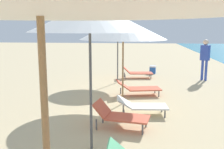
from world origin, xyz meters
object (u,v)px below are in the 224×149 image
object	(u,v)px
lounger_fourth_shoreside	(138,88)
cooler_box	(153,69)
lounger_farthest_shoreside	(136,72)
lounger_fourth_inland	(142,105)
person_walking_near	(205,55)
umbrella_third	(90,18)
umbrella_farthest	(118,29)
umbrella_fourth	(123,29)
lounger_third_shoreside	(120,115)

from	to	relation	value
lounger_fourth_shoreside	cooler_box	world-z (taller)	lounger_fourth_shoreside
lounger_farthest_shoreside	cooler_box	xyz separation A→B (m)	(0.82, 1.32, -0.08)
lounger_fourth_inland	person_walking_near	world-z (taller)	person_walking_near
umbrella_third	umbrella_farthest	xyz separation A→B (m)	(0.04, 6.21, -0.22)
umbrella_farthest	cooler_box	bearing A→B (deg)	56.24
umbrella_fourth	cooler_box	xyz separation A→B (m)	(1.22, 5.56, -2.08)
lounger_fourth_shoreside	lounger_farthest_shoreside	world-z (taller)	lounger_farthest_shoreside
umbrella_farthest	lounger_fourth_shoreside	bearing A→B (deg)	-67.65
lounger_fourth_inland	lounger_farthest_shoreside	size ratio (longest dim) A/B	0.95
umbrella_third	person_walking_near	size ratio (longest dim) A/B	1.55
umbrella_third	lounger_farthest_shoreside	xyz separation A→B (m)	(0.83, 7.30, -2.19)
cooler_box	umbrella_third	bearing A→B (deg)	-100.81
person_walking_near	cooler_box	size ratio (longest dim) A/B	3.73
lounger_fourth_shoreside	person_walking_near	size ratio (longest dim) A/B	0.89
umbrella_third	lounger_fourth_inland	bearing A→B (deg)	64.96
umbrella_fourth	lounger_farthest_shoreside	distance (m)	4.70
umbrella_farthest	lounger_farthest_shoreside	bearing A→B (deg)	53.97
person_walking_near	cooler_box	bearing A→B (deg)	89.88
lounger_fourth_shoreside	umbrella_farthest	bearing A→B (deg)	101.23
person_walking_near	umbrella_third	bearing A→B (deg)	-171.95
lounger_third_shoreside	umbrella_farthest	xyz separation A→B (m)	(-0.44, 5.13, 1.93)
umbrella_farthest	cooler_box	size ratio (longest dim) A/B	5.25
person_walking_near	umbrella_farthest	bearing A→B (deg)	138.74
umbrella_third	umbrella_fourth	distance (m)	3.10
umbrella_fourth	lounger_farthest_shoreside	xyz separation A→B (m)	(0.40, 4.24, -2.00)
lounger_fourth_inland	umbrella_farthest	bearing A→B (deg)	98.46
lounger_third_shoreside	umbrella_third	bearing A→B (deg)	-103.41
lounger_fourth_inland	lounger_farthest_shoreside	distance (m)	5.19
lounger_fourth_inland	lounger_third_shoreside	bearing A→B (deg)	-121.07
lounger_farthest_shoreside	lounger_fourth_inland	bearing A→B (deg)	-94.53
lounger_fourth_inland	umbrella_farthest	xyz separation A→B (m)	(-0.95, 4.10, 1.99)
umbrella_farthest	person_walking_near	bearing A→B (deg)	12.38
lounger_fourth_inland	lounger_farthest_shoreside	xyz separation A→B (m)	(-0.16, 5.18, 0.02)
umbrella_third	lounger_third_shoreside	bearing A→B (deg)	66.30
umbrella_fourth	umbrella_farthest	world-z (taller)	umbrella_fourth
umbrella_third	umbrella_farthest	size ratio (longest dim) A/B	1.10
cooler_box	lounger_farthest_shoreside	bearing A→B (deg)	-121.80
umbrella_third	umbrella_fourth	bearing A→B (deg)	82.03
umbrella_farthest	cooler_box	xyz separation A→B (m)	(1.61, 2.41, -2.05)
umbrella_third	umbrella_fourth	xyz separation A→B (m)	(0.43, 3.06, -0.19)
lounger_third_shoreside	lounger_farthest_shoreside	world-z (taller)	lounger_third_shoreside
lounger_fourth_shoreside	lounger_farthest_shoreside	bearing A→B (deg)	80.01
lounger_third_shoreside	umbrella_fourth	world-z (taller)	umbrella_fourth
lounger_third_shoreside	lounger_fourth_inland	size ratio (longest dim) A/B	0.97
lounger_third_shoreside	umbrella_farthest	size ratio (longest dim) A/B	0.53
umbrella_third	cooler_box	world-z (taller)	umbrella_third
umbrella_fourth	lounger_third_shoreside	bearing A→B (deg)	-88.64
lounger_fourth_shoreside	lounger_third_shoreside	bearing A→B (deg)	-108.83
lounger_third_shoreside	lounger_fourth_shoreside	bearing A→B (deg)	92.57
umbrella_fourth	person_walking_near	distance (m)	5.34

